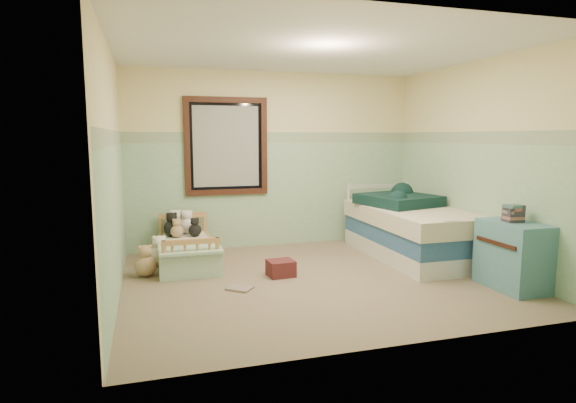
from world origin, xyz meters
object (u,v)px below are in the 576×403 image
object	(u,v)px
plush_floor_cream	(159,255)
dresser	(513,255)
plush_floor_tan	(146,266)
twin_bed_frame	(412,249)
toddler_bed_frame	(187,257)
red_pillow	(281,268)
floor_book	(240,288)

from	to	relation	value
plush_floor_cream	dresser	bearing A→B (deg)	-29.13
plush_floor_tan	twin_bed_frame	bearing A→B (deg)	-1.57
plush_floor_tan	twin_bed_frame	world-z (taller)	plush_floor_tan
dresser	plush_floor_tan	bearing A→B (deg)	157.39
twin_bed_frame	dresser	distance (m)	1.50
toddler_bed_frame	twin_bed_frame	world-z (taller)	twin_bed_frame
plush_floor_cream	red_pillow	size ratio (longest dim) A/B	0.87
plush_floor_tan	dresser	xyz separation A→B (m)	(3.70, -1.54, 0.23)
dresser	red_pillow	bearing A→B (deg)	153.28
plush_floor_cream	twin_bed_frame	xyz separation A→B (m)	(3.22, -0.52, -0.02)
toddler_bed_frame	floor_book	xyz separation A→B (m)	(0.44, -1.17, -0.07)
toddler_bed_frame	floor_book	world-z (taller)	toddler_bed_frame
toddler_bed_frame	dresser	distance (m)	3.76
red_pillow	floor_book	distance (m)	0.65
plush_floor_cream	floor_book	bearing A→B (deg)	-57.07
floor_book	twin_bed_frame	bearing A→B (deg)	54.42
toddler_bed_frame	floor_book	bearing A→B (deg)	-69.37
twin_bed_frame	plush_floor_tan	bearing A→B (deg)	178.43
plush_floor_cream	floor_book	distance (m)	1.43
plush_floor_cream	plush_floor_tan	size ratio (longest dim) A/B	1.03
toddler_bed_frame	red_pillow	world-z (taller)	red_pillow
plush_floor_cream	plush_floor_tan	xyz separation A→B (m)	(-0.16, -0.43, -0.00)
dresser	floor_book	world-z (taller)	dresser
floor_book	plush_floor_tan	bearing A→B (deg)	179.63
red_pillow	plush_floor_tan	bearing A→B (deg)	163.97
twin_bed_frame	toddler_bed_frame	bearing A→B (deg)	170.24
toddler_bed_frame	red_pillow	size ratio (longest dim) A/B	4.44
dresser	plush_floor_cream	bearing A→B (deg)	150.87
plush_floor_cream	dresser	distance (m)	4.06
plush_floor_cream	floor_book	xyz separation A→B (m)	(0.78, -1.20, -0.12)
toddler_bed_frame	dresser	bearing A→B (deg)	-31.27
toddler_bed_frame	twin_bed_frame	size ratio (longest dim) A/B	0.64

